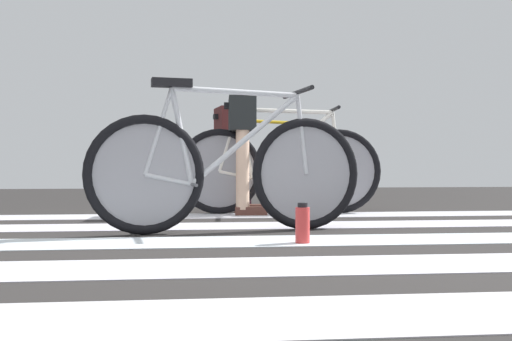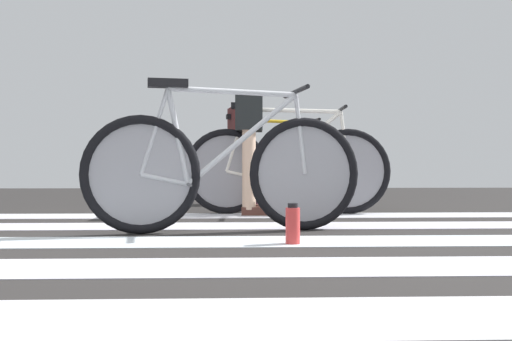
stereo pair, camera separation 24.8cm
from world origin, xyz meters
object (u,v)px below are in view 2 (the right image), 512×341
bicycle_2_of_3 (287,168)px  water_bottle (293,225)px  cyclist_2_of_3 (250,139)px  bicycle_3_of_3 (271,167)px  bicycle_1_of_3 (225,170)px  cyclist_3_of_3 (241,142)px

bicycle_2_of_3 → water_bottle: 1.82m
bicycle_2_of_3 → cyclist_2_of_3: cyclist_2_of_3 is taller
bicycle_3_of_3 → water_bottle: (-0.06, -3.00, -0.28)m
bicycle_1_of_3 → cyclist_2_of_3: 1.30m
cyclist_2_of_3 → bicycle_3_of_3: cyclist_2_of_3 is taller
cyclist_2_of_3 → bicycle_3_of_3: (0.25, 1.20, -0.25)m
bicycle_2_of_3 → cyclist_3_of_3: size_ratio=1.73×
cyclist_2_of_3 → cyclist_3_of_3: 1.15m
bicycle_3_of_3 → water_bottle: 3.02m
cyclist_2_of_3 → cyclist_3_of_3: cyclist_3_of_3 is taller
bicycle_1_of_3 → cyclist_2_of_3: (0.18, 1.26, 0.25)m
water_bottle → cyclist_3_of_3: bearing=94.7°
cyclist_3_of_3 → water_bottle: bearing=-95.0°
bicycle_1_of_3 → bicycle_3_of_3: (0.43, 2.46, 0.00)m
bicycle_1_of_3 → cyclist_3_of_3: size_ratio=1.71×
bicycle_1_of_3 → water_bottle: (0.37, -0.54, -0.28)m
bicycle_1_of_3 → bicycle_3_of_3: 2.49m
bicycle_3_of_3 → cyclist_3_of_3: 0.41m
cyclist_2_of_3 → bicycle_3_of_3: 1.25m
bicycle_2_of_3 → cyclist_3_of_3: 1.24m
bicycle_1_of_3 → cyclist_2_of_3: bearing=71.7°
bicycle_3_of_3 → cyclist_3_of_3: size_ratio=1.71×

